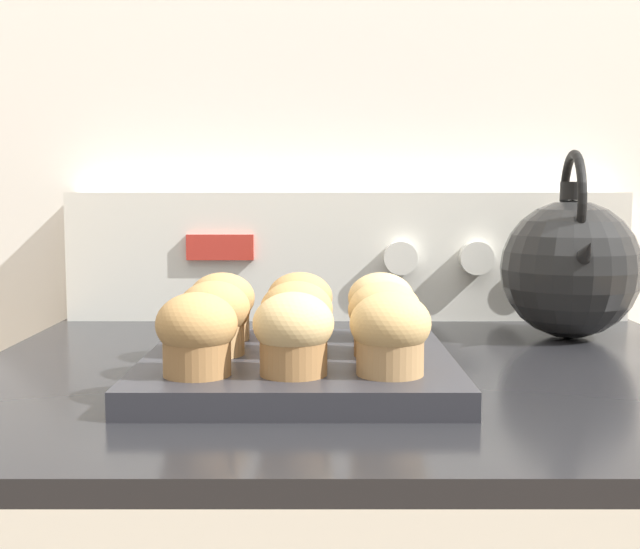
# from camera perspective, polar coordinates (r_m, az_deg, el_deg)

# --- Properties ---
(wall_back) EXTENTS (8.00, 0.05, 2.40)m
(wall_back) POSITION_cam_1_polar(r_m,az_deg,el_deg) (1.10, 1.99, 13.01)
(wall_back) COLOR white
(wall_back) RESTS_ON ground_plane
(control_panel) EXTENTS (0.71, 0.07, 0.16)m
(control_panel) POSITION_cam_1_polar(r_m,az_deg,el_deg) (1.04, 2.15, 1.35)
(control_panel) COLOR silver
(control_panel) RESTS_ON stove_range
(muffin_pan) EXTENTS (0.27, 0.27, 0.02)m
(muffin_pan) POSITION_cam_1_polar(r_m,az_deg,el_deg) (0.70, -1.44, -6.61)
(muffin_pan) COLOR #28282D
(muffin_pan) RESTS_ON stove_range
(muffin_r0_c0) EXTENTS (0.06, 0.06, 0.06)m
(muffin_r0_c0) POSITION_cam_1_polar(r_m,az_deg,el_deg) (0.63, -8.65, -4.17)
(muffin_r0_c0) COLOR olive
(muffin_r0_c0) RESTS_ON muffin_pan
(muffin_r0_c1) EXTENTS (0.06, 0.06, 0.06)m
(muffin_r0_c1) POSITION_cam_1_polar(r_m,az_deg,el_deg) (0.62, -1.79, -4.19)
(muffin_r0_c1) COLOR olive
(muffin_r0_c1) RESTS_ON muffin_pan
(muffin_r0_c2) EXTENTS (0.06, 0.06, 0.06)m
(muffin_r0_c2) POSITION_cam_1_polar(r_m,az_deg,el_deg) (0.62, 5.13, -4.17)
(muffin_r0_c2) COLOR #A37A4C
(muffin_r0_c2) RESTS_ON muffin_pan
(muffin_r1_c0) EXTENTS (0.06, 0.06, 0.06)m
(muffin_r1_c0) POSITION_cam_1_polar(r_m,az_deg,el_deg) (0.70, -7.43, -3.04)
(muffin_r1_c0) COLOR tan
(muffin_r1_c0) RESTS_ON muffin_pan
(muffin_r1_c1) EXTENTS (0.06, 0.06, 0.06)m
(muffin_r1_c1) POSITION_cam_1_polar(r_m,az_deg,el_deg) (0.70, -1.57, -3.10)
(muffin_r1_c1) COLOR #A37A4C
(muffin_r1_c1) RESTS_ON muffin_pan
(muffin_r1_c2) EXTENTS (0.06, 0.06, 0.06)m
(muffin_r1_c2) POSITION_cam_1_polar(r_m,az_deg,el_deg) (0.69, 4.72, -3.13)
(muffin_r1_c2) COLOR olive
(muffin_r1_c2) RESTS_ON muffin_pan
(muffin_r2_c0) EXTENTS (0.06, 0.06, 0.06)m
(muffin_r2_c0) POSITION_cam_1_polar(r_m,az_deg,el_deg) (0.78, -6.88, -2.22)
(muffin_r2_c0) COLOR #A37A4C
(muffin_r2_c0) RESTS_ON muffin_pan
(muffin_r2_c1) EXTENTS (0.06, 0.06, 0.06)m
(muffin_r2_c1) POSITION_cam_1_polar(r_m,az_deg,el_deg) (0.77, -1.33, -2.20)
(muffin_r2_c1) COLOR tan
(muffin_r2_c1) RESTS_ON muffin_pan
(muffin_r2_c2) EXTENTS (0.06, 0.06, 0.06)m
(muffin_r2_c2) POSITION_cam_1_polar(r_m,az_deg,el_deg) (0.77, 4.46, -2.22)
(muffin_r2_c2) COLOR tan
(muffin_r2_c2) RESTS_ON muffin_pan
(tea_kettle) EXTENTS (0.15, 0.19, 0.21)m
(tea_kettle) POSITION_cam_1_polar(r_m,az_deg,el_deg) (0.94, 17.51, 0.56)
(tea_kettle) COLOR black
(tea_kettle) RESTS_ON stove_range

